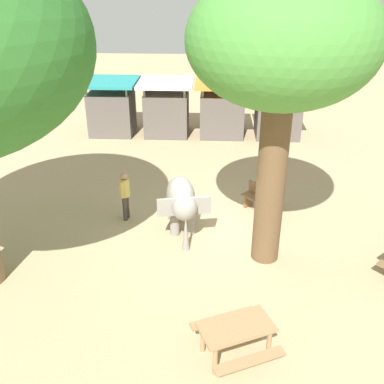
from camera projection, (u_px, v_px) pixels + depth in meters
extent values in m
plane|color=tan|center=(200.00, 234.00, 13.49)|extent=(60.00, 60.00, 0.00)
cylinder|color=gray|center=(190.00, 223.00, 13.41)|extent=(0.29, 0.29, 0.67)
cylinder|color=gray|center=(175.00, 225.00, 13.35)|extent=(0.29, 0.29, 0.67)
cylinder|color=gray|center=(187.00, 209.00, 14.22)|extent=(0.29, 0.29, 0.67)
cylinder|color=gray|center=(172.00, 209.00, 14.17)|extent=(0.29, 0.29, 0.67)
ellipsoid|color=gray|center=(181.00, 195.00, 13.45)|extent=(1.13, 1.81, 1.01)
sphere|color=gray|center=(185.00, 208.00, 12.48)|extent=(0.72, 0.72, 0.72)
cone|color=gray|center=(186.00, 233.00, 12.53)|extent=(0.22, 0.22, 1.13)
cube|color=gray|center=(201.00, 205.00, 12.62)|extent=(0.59, 0.19, 0.54)
cube|color=gray|center=(167.00, 207.00, 12.52)|extent=(0.59, 0.19, 0.54)
cylinder|color=#3F3833|center=(127.00, 206.00, 14.23)|extent=(0.14, 0.14, 0.82)
cylinder|color=#3F3833|center=(125.00, 209.00, 14.07)|extent=(0.14, 0.14, 0.82)
cylinder|color=tan|center=(124.00, 188.00, 13.83)|extent=(0.32, 0.32, 0.58)
sphere|color=tan|center=(124.00, 176.00, 13.65)|extent=(0.22, 0.22, 0.22)
cylinder|color=tan|center=(127.00, 184.00, 14.00)|extent=(0.09, 0.09, 0.55)
cylinder|color=tan|center=(122.00, 190.00, 13.64)|extent=(0.09, 0.09, 0.55)
cylinder|color=brown|center=(271.00, 182.00, 11.43)|extent=(0.75, 0.75, 4.61)
ellipsoid|color=#478C38|center=(284.00, 40.00, 9.83)|extent=(4.40, 4.03, 3.12)
cube|color=brown|center=(260.00, 201.00, 14.46)|extent=(1.21, 1.33, 0.06)
cube|color=brown|center=(264.00, 193.00, 14.45)|extent=(0.95, 1.11, 0.40)
cube|color=brown|center=(271.00, 213.00, 14.20)|extent=(0.33, 0.29, 0.42)
cube|color=brown|center=(248.00, 201.00, 14.94)|extent=(0.33, 0.29, 0.42)
cube|color=#9E7A51|center=(236.00, 327.00, 9.03)|extent=(1.70, 1.34, 0.06)
cylinder|color=#9E7A51|center=(215.00, 361.00, 8.75)|extent=(0.10, 0.10, 0.72)
cylinder|color=#9E7A51|center=(203.00, 338.00, 9.28)|extent=(0.10, 0.10, 0.72)
cylinder|color=#9E7A51|center=(269.00, 344.00, 9.13)|extent=(0.10, 0.10, 0.72)
cylinder|color=#9E7A51|center=(254.00, 323.00, 9.66)|extent=(0.10, 0.10, 0.72)
cube|color=#9E7A51|center=(250.00, 361.00, 8.65)|extent=(1.47, 0.82, 0.05)
cube|color=#9E7A51|center=(223.00, 318.00, 9.68)|extent=(1.47, 0.82, 0.05)
cube|color=#59514C|center=(112.00, 113.00, 21.11)|extent=(2.00, 1.80, 2.00)
cube|color=teal|center=(110.00, 82.00, 20.44)|extent=(2.50, 2.50, 0.12)
cylinder|color=gray|center=(134.00, 104.00, 21.70)|extent=(0.10, 0.10, 2.40)
cylinder|color=gray|center=(128.00, 114.00, 20.26)|extent=(0.10, 0.10, 2.40)
cylinder|color=gray|center=(97.00, 104.00, 21.78)|extent=(0.10, 0.10, 2.40)
cylinder|color=gray|center=(89.00, 113.00, 20.34)|extent=(0.10, 0.10, 2.40)
cube|color=#59514C|center=(167.00, 114.00, 21.00)|extent=(2.00, 1.80, 2.00)
cube|color=silver|center=(166.00, 83.00, 20.33)|extent=(2.50, 2.50, 0.12)
cylinder|color=gray|center=(187.00, 105.00, 21.59)|extent=(0.10, 0.10, 2.40)
cylinder|color=gray|center=(185.00, 115.00, 20.15)|extent=(0.10, 0.10, 2.40)
cylinder|color=gray|center=(150.00, 104.00, 21.67)|extent=(0.10, 0.10, 2.40)
cylinder|color=gray|center=(145.00, 114.00, 20.23)|extent=(0.10, 0.10, 2.40)
cube|color=#59514C|center=(222.00, 114.00, 20.89)|extent=(2.00, 1.80, 2.00)
cube|color=orange|center=(223.00, 83.00, 20.22)|extent=(2.50, 2.50, 0.12)
cylinder|color=gray|center=(240.00, 106.00, 21.48)|extent=(0.10, 0.10, 2.40)
cylinder|color=gray|center=(242.00, 116.00, 20.04)|extent=(0.10, 0.10, 2.40)
cylinder|color=gray|center=(203.00, 105.00, 21.55)|extent=(0.10, 0.10, 2.40)
cylinder|color=gray|center=(202.00, 115.00, 20.11)|extent=(0.10, 0.10, 2.40)
cube|color=#59514C|center=(278.00, 115.00, 20.77)|extent=(2.00, 1.80, 2.00)
cube|color=#3856B2|center=(280.00, 84.00, 20.11)|extent=(2.50, 2.50, 0.12)
cylinder|color=gray|center=(295.00, 106.00, 21.36)|extent=(0.10, 0.10, 2.40)
cylinder|color=gray|center=(300.00, 117.00, 19.92)|extent=(0.10, 0.10, 2.40)
cylinder|color=gray|center=(257.00, 106.00, 21.44)|extent=(0.10, 0.10, 2.40)
cylinder|color=gray|center=(260.00, 116.00, 20.00)|extent=(0.10, 0.10, 2.40)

